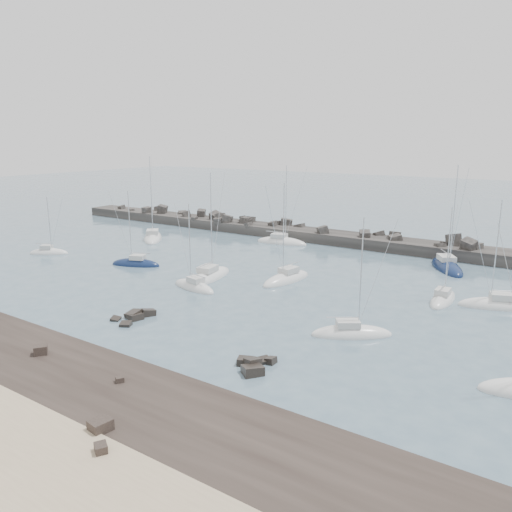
{
  "coord_description": "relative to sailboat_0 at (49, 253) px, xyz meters",
  "views": [
    {
      "loc": [
        34.47,
        -42.46,
        18.34
      ],
      "look_at": [
        -1.89,
        12.0,
        2.71
      ],
      "focal_mm": 35.0,
      "sensor_mm": 36.0,
      "label": 1
    }
  ],
  "objects": [
    {
      "name": "rock_shelf",
      "position": [
        36.83,
        -26.09,
        -0.12
      ],
      "size": [
        140.0,
        12.0,
        1.78
      ],
      "color": "black",
      "rests_on": "ground"
    },
    {
      "name": "sailboat_5",
      "position": [
        31.87,
        -1.4,
        0.0
      ],
      "size": [
        7.45,
        3.52,
        11.47
      ],
      "color": "silver",
      "rests_on": "ground"
    },
    {
      "name": "sailboat_2",
      "position": [
        17.21,
        2.63,
        0.0
      ],
      "size": [
        7.74,
        4.87,
        11.88
      ],
      "color": "#0F1E41",
      "rests_on": "ground"
    },
    {
      "name": "sailboat_4",
      "position": [
        27.0,
        27.91,
        0.0
      ],
      "size": [
        9.73,
        4.27,
        14.79
      ],
      "color": "silver",
      "rests_on": "ground"
    },
    {
      "name": "sailboat_9",
      "position": [
        64.38,
        11.77,
        0.0
      ],
      "size": [
        8.46,
        5.28,
        12.91
      ],
      "color": "silver",
      "rests_on": "ground"
    },
    {
      "name": "sailboat_8",
      "position": [
        55.7,
        26.06,
        0.01
      ],
      "size": [
        7.86,
        10.28,
        15.9
      ],
      "color": "#0F1E41",
      "rests_on": "ground"
    },
    {
      "name": "breakwater",
      "position": [
        29.46,
        33.91,
        0.19
      ],
      "size": [
        115.0,
        7.37,
        5.24
      ],
      "color": "#2B2826",
      "rests_on": "ground"
    },
    {
      "name": "rock_cluster_far",
      "position": [
        50.26,
        -15.55,
        -0.03
      ],
      "size": [
        3.45,
        4.08,
        1.58
      ],
      "color": "black",
      "rests_on": "ground"
    },
    {
      "name": "sailboat_0",
      "position": [
        0.0,
        0.0,
        0.0
      ],
      "size": [
        6.27,
        5.01,
        10.08
      ],
      "color": "silver",
      "rests_on": "ground"
    },
    {
      "name": "sailboat_7",
      "position": [
        54.21,
        -4.65,
        -0.0
      ],
      "size": [
        7.75,
        6.31,
        12.27
      ],
      "color": "silver",
      "rests_on": "ground"
    },
    {
      "name": "sailboat_1",
      "position": [
        5.35,
        17.91,
        0.01
      ],
      "size": [
        9.21,
        9.82,
        16.19
      ],
      "color": "silver",
      "rests_on": "ground"
    },
    {
      "name": "sailboat_3",
      "position": [
        30.6,
        3.2,
        0.01
      ],
      "size": [
        4.3,
        9.86,
        15.07
      ],
      "color": "silver",
      "rests_on": "ground"
    },
    {
      "name": "rock_cluster_near",
      "position": [
        33.73,
        -12.82,
        0.02
      ],
      "size": [
        3.46,
        5.11,
        1.43
      ],
      "color": "black",
      "rests_on": "ground"
    },
    {
      "name": "ground",
      "position": [
        36.81,
        -4.09,
        -0.14
      ],
      "size": [
        400.0,
        400.0,
        0.0
      ],
      "primitive_type": "plane",
      "color": "#4A6373",
      "rests_on": "ground"
    },
    {
      "name": "sailboat_6",
      "position": [
        39.74,
        7.89,
        0.01
      ],
      "size": [
        4.07,
        9.07,
        13.94
      ],
      "color": "silver",
      "rests_on": "ground"
    },
    {
      "name": "sailboat_10",
      "position": [
        58.88,
        10.71,
        0.0
      ],
      "size": [
        2.42,
        7.41,
        11.79
      ],
      "color": "silver",
      "rests_on": "ground"
    }
  ]
}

